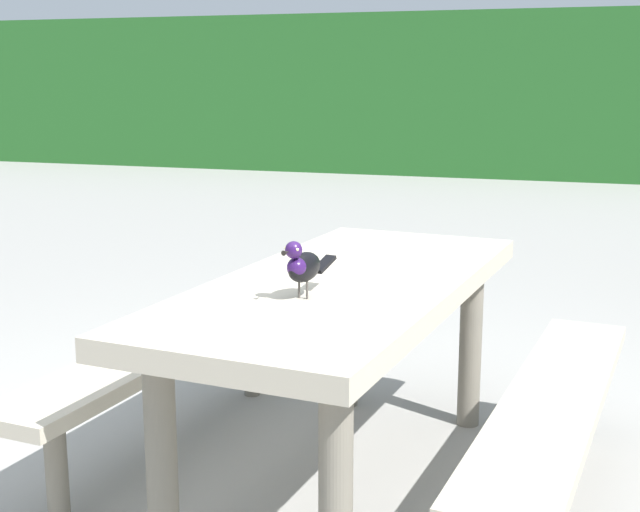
{
  "coord_description": "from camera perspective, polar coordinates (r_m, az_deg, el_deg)",
  "views": [
    {
      "loc": [
        1.09,
        -2.44,
        1.4
      ],
      "look_at": [
        0.24,
        0.11,
        0.84
      ],
      "focal_mm": 48.82,
      "sensor_mm": 36.0,
      "label": 1
    }
  ],
  "objects": [
    {
      "name": "ground_plane",
      "position": [
        3.02,
        -5.3,
        -15.94
      ],
      "size": [
        60.0,
        60.0,
        0.0
      ],
      "primitive_type": "plane",
      "color": "gray"
    },
    {
      "name": "hedge_wall",
      "position": [
        13.06,
        13.81,
        10.24
      ],
      "size": [
        28.0,
        1.93,
        2.26
      ],
      "primitive_type": "cube",
      "color": "#235B23",
      "rests_on": "ground"
    },
    {
      "name": "picnic_table_foreground",
      "position": [
        2.94,
        1.56,
        -4.94
      ],
      "size": [
        1.83,
        1.86,
        0.74
      ],
      "color": "#B2A893",
      "rests_on": "ground"
    },
    {
      "name": "bird_grackle",
      "position": [
        2.6,
        -1.16,
        -0.62
      ],
      "size": [
        0.1,
        0.28,
        0.18
      ],
      "color": "black",
      "rests_on": "picnic_table_foreground"
    }
  ]
}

